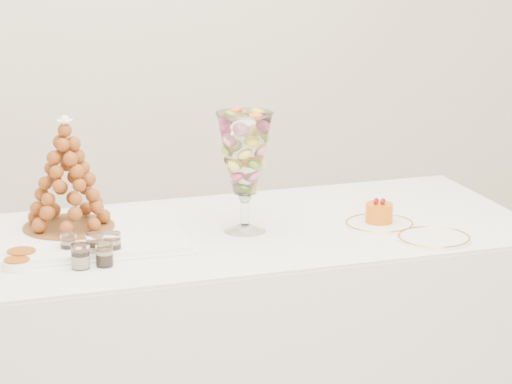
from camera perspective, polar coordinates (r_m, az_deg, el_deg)
name	(u,v)px	position (r m, az deg, el deg)	size (l,w,h in m)	color
buffet_table	(200,354)	(3.92, -2.67, -7.65)	(2.16, 0.93, 0.81)	white
lace_tray	(72,236)	(3.77, -8.66, -2.04)	(0.65, 0.49, 0.02)	white
macaron_vase	(245,155)	(3.74, -0.54, 1.76)	(0.17, 0.17, 0.38)	white
cake_plate	(379,224)	(3.88, 5.82, -1.53)	(0.22, 0.22, 0.01)	white
spare_plate	(434,238)	(3.76, 8.37, -2.18)	(0.23, 0.23, 0.01)	white
verrine_a	(69,244)	(3.61, -8.81, -2.44)	(0.05, 0.05, 0.06)	white
verrine_b	(95,246)	(3.56, -7.57, -2.56)	(0.06, 0.06, 0.08)	white
verrine_c	(112,244)	(3.59, -6.78, -2.45)	(0.05, 0.05, 0.07)	white
verrine_d	(81,256)	(3.48, -8.26, -3.01)	(0.05, 0.05, 0.07)	white
verrine_e	(104,255)	(3.50, -7.15, -2.95)	(0.05, 0.05, 0.07)	white
ramekin_back	(22,256)	(3.58, -10.98, -3.00)	(0.09, 0.09, 0.03)	white
ramekin_front	(17,265)	(3.52, -11.19, -3.38)	(0.08, 0.08, 0.03)	white
croquembouche	(67,174)	(3.77, -8.91, 0.86)	(0.28, 0.28, 0.36)	brown
mousse_cake	(379,213)	(3.88, 5.81, -0.97)	(0.09, 0.09, 0.08)	#D06409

